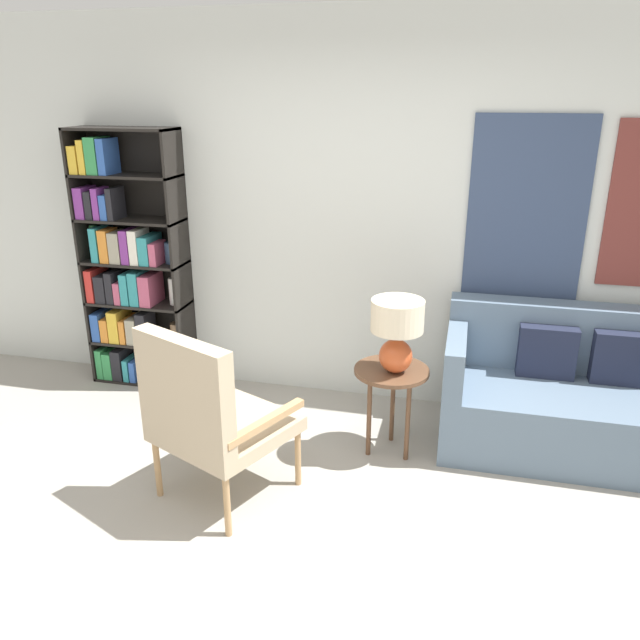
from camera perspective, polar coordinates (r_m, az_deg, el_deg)
ground_plane at (r=3.22m, az=-4.95°, el=-22.40°), size 14.00×14.00×0.00m
wall_back at (r=4.40m, az=3.57°, el=9.44°), size 6.40×0.08×2.70m
bookshelf at (r=4.94m, az=-17.25°, el=4.51°), size 0.78×0.30×1.94m
armchair at (r=3.42m, az=-10.34°, el=-8.21°), size 0.85×0.85×1.03m
couch at (r=4.33m, az=22.69°, el=-6.64°), size 1.71×0.81×0.88m
side_table at (r=3.88m, az=6.53°, el=-5.49°), size 0.46×0.46×0.58m
table_lamp at (r=3.71m, az=7.04°, el=-0.75°), size 0.31×0.31×0.46m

